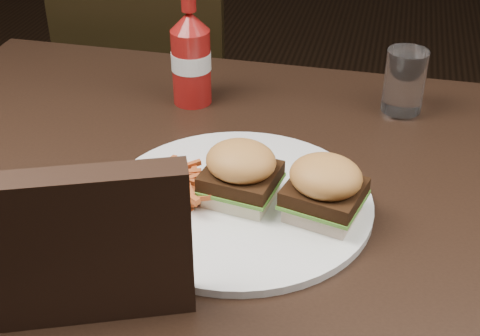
% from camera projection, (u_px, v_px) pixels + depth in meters
% --- Properties ---
extents(dining_table, '(1.20, 0.80, 0.04)m').
position_uv_depth(dining_table, '(266.00, 200.00, 0.90)').
color(dining_table, black).
rests_on(dining_table, ground).
extents(chair_far, '(0.41, 0.41, 0.04)m').
position_uv_depth(chair_far, '(166.00, 127.00, 1.68)').
color(chair_far, black).
rests_on(chair_far, ground).
extents(plate, '(0.34, 0.34, 0.01)m').
position_uv_depth(plate, '(238.00, 202.00, 0.85)').
color(plate, white).
rests_on(plate, dining_table).
extents(sandwich_half_a, '(0.09, 0.09, 0.02)m').
position_uv_depth(sandwich_half_a, '(241.00, 192.00, 0.84)').
color(sandwich_half_a, '#FCF0C6').
rests_on(sandwich_half_a, plate).
extents(sandwich_half_b, '(0.09, 0.09, 0.02)m').
position_uv_depth(sandwich_half_b, '(323.00, 208.00, 0.81)').
color(sandwich_half_b, beige).
rests_on(sandwich_half_b, plate).
extents(fries_pile, '(0.11, 0.11, 0.04)m').
position_uv_depth(fries_pile, '(186.00, 179.00, 0.85)').
color(fries_pile, '#C05B20').
rests_on(fries_pile, plate).
extents(ketchup_bottle, '(0.07, 0.07, 0.12)m').
position_uv_depth(ketchup_bottle, '(191.00, 68.00, 1.07)').
color(ketchup_bottle, maroon).
rests_on(ketchup_bottle, dining_table).
extents(tumbler, '(0.06, 0.06, 0.10)m').
position_uv_depth(tumbler, '(404.00, 81.00, 1.04)').
color(tumbler, white).
rests_on(tumbler, dining_table).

